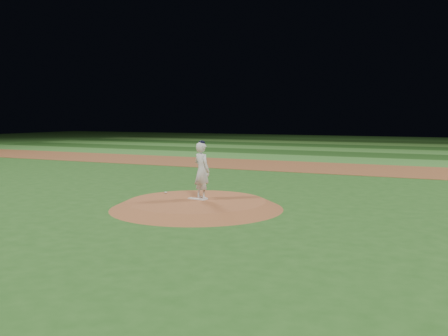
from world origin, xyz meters
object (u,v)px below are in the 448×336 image
(pitchers_mound, at_px, (197,204))
(pitcher_on_mound, at_px, (202,170))
(rosin_bag, at_px, (166,192))
(pitching_rubber, at_px, (197,199))

(pitchers_mound, relative_size, pitcher_on_mound, 2.90)
(pitchers_mound, distance_m, pitcher_on_mound, 1.11)
(rosin_bag, height_order, pitcher_on_mound, pitcher_on_mound)
(pitchers_mound, height_order, pitcher_on_mound, pitcher_on_mound)
(pitching_rubber, xyz_separation_m, pitcher_on_mound, (0.10, 0.14, 0.92))
(pitching_rubber, distance_m, pitcher_on_mound, 0.93)
(rosin_bag, xyz_separation_m, pitcher_on_mound, (1.70, -0.50, 0.90))
(pitchers_mound, distance_m, rosin_bag, 1.88)
(rosin_bag, bearing_deg, pitcher_on_mound, -16.30)
(pitcher_on_mound, bearing_deg, pitching_rubber, -126.00)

